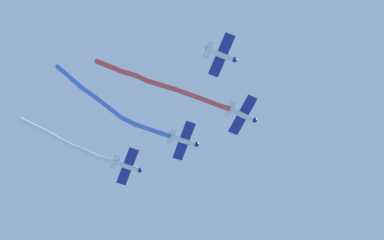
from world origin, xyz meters
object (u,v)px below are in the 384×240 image
(airplane_right_wing, at_px, (221,55))
(airplane_left_wing, at_px, (184,140))
(airplane_lead, at_px, (242,115))
(airplane_slot, at_px, (127,166))

(airplane_right_wing, bearing_deg, airplane_left_wing, 90.79)
(airplane_left_wing, distance_m, airplane_right_wing, 16.83)
(airplane_lead, relative_size, airplane_left_wing, 1.02)
(airplane_left_wing, relative_size, airplane_slot, 0.99)
(airplane_slot, bearing_deg, airplane_right_wing, -72.35)
(airplane_lead, distance_m, airplane_right_wing, 11.33)
(airplane_right_wing, distance_m, airplane_slot, 26.37)
(airplane_left_wing, height_order, airplane_slot, airplane_left_wing)
(airplane_right_wing, bearing_deg, airplane_lead, 48.84)
(airplane_right_wing, relative_size, airplane_slot, 1.00)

